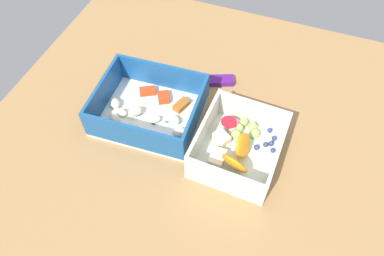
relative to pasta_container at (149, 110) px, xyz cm
name	(u,v)px	position (x,y,z in cm)	size (l,w,h in cm)	color
table_surface	(197,142)	(10.47, -1.88, -3.05)	(80.00, 80.00, 2.00)	#9E7547
pasta_container	(149,110)	(0.00, 0.00, 0.00)	(19.87, 17.02, 6.54)	white
fruit_bowl	(237,147)	(18.15, -2.34, 0.16)	(14.54, 16.49, 6.26)	silver
candy_bar	(217,81)	(9.38, 12.97, -1.45)	(7.00, 2.40, 1.20)	#51197A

